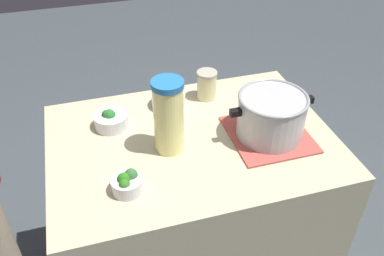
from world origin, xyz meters
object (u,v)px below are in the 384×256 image
(cooking_pot, at_px, (271,115))
(lemonade_pitcher, at_px, (169,116))
(broccoli_bowl_front, at_px, (127,183))
(mason_jar, at_px, (207,85))
(broccoli_bowl_back, at_px, (111,119))
(broccoli_bowl_center, at_px, (168,100))

(cooking_pot, bearing_deg, lemonade_pitcher, -5.08)
(broccoli_bowl_front, bearing_deg, mason_jar, -132.53)
(lemonade_pitcher, relative_size, broccoli_bowl_back, 2.13)
(mason_jar, relative_size, broccoli_bowl_center, 0.89)
(cooking_pot, relative_size, broccoli_bowl_center, 2.32)
(broccoli_bowl_center, distance_m, broccoli_bowl_back, 0.25)
(broccoli_bowl_back, bearing_deg, lemonade_pitcher, 134.46)
(cooking_pot, height_order, broccoli_bowl_center, cooking_pot)
(mason_jar, height_order, broccoli_bowl_back, mason_jar)
(mason_jar, height_order, broccoli_bowl_center, mason_jar)
(cooking_pot, height_order, lemonade_pitcher, lemonade_pitcher)
(lemonade_pitcher, xyz_separation_m, broccoli_bowl_back, (0.18, -0.19, -0.11))
(cooking_pot, distance_m, broccoli_bowl_back, 0.60)
(cooking_pot, xyz_separation_m, broccoli_bowl_back, (0.56, -0.22, -0.06))
(broccoli_bowl_front, bearing_deg, lemonade_pitcher, -137.27)
(lemonade_pitcher, relative_size, mason_jar, 2.27)
(lemonade_pitcher, bearing_deg, broccoli_bowl_back, -45.54)
(broccoli_bowl_back, bearing_deg, mason_jar, -167.61)
(broccoli_bowl_center, relative_size, broccoli_bowl_back, 1.05)
(broccoli_bowl_back, bearing_deg, broccoli_bowl_front, 90.64)
(broccoli_bowl_center, bearing_deg, broccoli_bowl_front, 61.07)
(cooking_pot, relative_size, lemonade_pitcher, 1.15)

